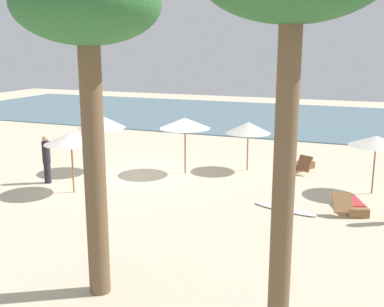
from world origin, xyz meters
name	(u,v)px	position (x,y,z in m)	size (l,w,h in m)	color
ground_plane	(146,176)	(0.00, 0.00, 0.00)	(60.00, 60.00, 0.00)	beige
ocean_water	(252,116)	(0.00, 17.00, 0.03)	(48.00, 16.00, 0.06)	slate
umbrella_0	(185,123)	(1.28, 0.95, 2.03)	(2.00, 2.00, 2.24)	olive
umbrella_1	(101,122)	(-1.94, -0.01, 2.05)	(1.90, 1.90, 2.30)	brown
umbrella_2	(248,128)	(3.48, 2.30, 1.78)	(1.81, 1.81, 2.00)	brown
umbrella_3	(376,141)	(8.32, 0.82, 1.86)	(1.83, 1.83, 2.04)	brown
umbrella_4	(71,138)	(-1.40, -2.81, 1.92)	(1.84, 1.84, 2.12)	olive
lounger_0	(351,205)	(7.74, -1.28, 0.18)	(1.14, 1.78, 0.70)	olive
lounger_1	(299,166)	(5.49, 3.07, 0.17)	(1.24, 1.72, 0.75)	brown
person_0	(47,159)	(-2.98, -2.18, 0.92)	(0.37, 0.37, 1.79)	#26262D
palm_0	(87,18)	(3.13, -8.35, 5.50)	(2.74, 2.74, 6.51)	brown
surfboard	(285,209)	(5.82, -1.97, 0.04)	(2.17, 1.00, 0.07)	silver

